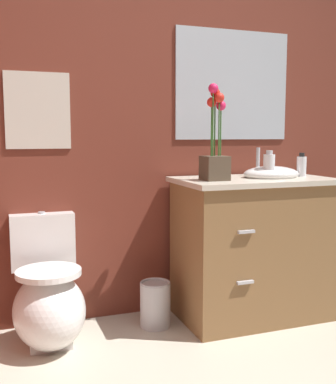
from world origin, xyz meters
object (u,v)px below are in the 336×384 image
(trash_bin, at_px, (155,304))
(wall_poster, at_px, (38,111))
(vanity_cabinet, at_px, (253,246))
(toilet, at_px, (48,300))
(lotion_bottle, at_px, (269,166))
(soap_bottle, at_px, (301,166))
(wall_mirror, at_px, (233,85))
(flower_vase, at_px, (215,151))

(trash_bin, relative_size, wall_poster, 0.63)
(trash_bin, bearing_deg, vanity_cabinet, -4.36)
(vanity_cabinet, distance_m, trash_bin, 0.70)
(wall_poster, bearing_deg, toilet, -90.00)
(toilet, bearing_deg, lotion_bottle, -3.64)
(soap_bottle, distance_m, lotion_bottle, 0.28)
(toilet, relative_size, soap_bottle, 4.63)
(trash_bin, bearing_deg, lotion_bottle, -8.60)
(wall_mirror, bearing_deg, soap_bottle, -41.21)
(soap_bottle, bearing_deg, toilet, 178.95)
(lotion_bottle, height_order, trash_bin, lotion_bottle)
(wall_poster, bearing_deg, flower_vase, -19.55)
(soap_bottle, height_order, lotion_bottle, lotion_bottle)
(vanity_cabinet, height_order, trash_bin, vanity_cabinet)
(soap_bottle, relative_size, wall_mirror, 0.19)
(soap_bottle, xyz_separation_m, lotion_bottle, (-0.27, -0.05, 0.01))
(flower_vase, height_order, wall_poster, wall_poster)
(wall_poster, bearing_deg, wall_mirror, 0.00)
(toilet, bearing_deg, vanity_cabinet, -1.22)
(toilet, height_order, wall_poster, wall_poster)
(vanity_cabinet, bearing_deg, wall_poster, 166.64)
(wall_poster, distance_m, wall_mirror, 1.25)
(flower_vase, xyz_separation_m, wall_mirror, (0.28, 0.34, 0.41))
(soap_bottle, bearing_deg, flower_vase, -176.23)
(toilet, relative_size, flower_vase, 1.26)
(flower_vase, bearing_deg, wall_mirror, 49.83)
(soap_bottle, bearing_deg, lotion_bottle, -168.68)
(trash_bin, bearing_deg, toilet, -178.04)
(flower_vase, bearing_deg, vanity_cabinet, 8.60)
(vanity_cabinet, distance_m, wall_poster, 1.51)
(toilet, height_order, soap_bottle, soap_bottle)
(lotion_bottle, bearing_deg, soap_bottle, 11.32)
(lotion_bottle, distance_m, wall_poster, 1.39)
(soap_bottle, relative_size, lotion_bottle, 0.88)
(vanity_cabinet, bearing_deg, lotion_bottle, -40.88)
(flower_vase, distance_m, wall_poster, 1.03)
(soap_bottle, height_order, wall_mirror, wall_mirror)
(wall_mirror, bearing_deg, toilet, -167.78)
(toilet, distance_m, flower_vase, 1.24)
(flower_vase, height_order, soap_bottle, flower_vase)
(toilet, xyz_separation_m, trash_bin, (0.62, 0.02, -0.11))
(vanity_cabinet, relative_size, flower_vase, 1.92)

